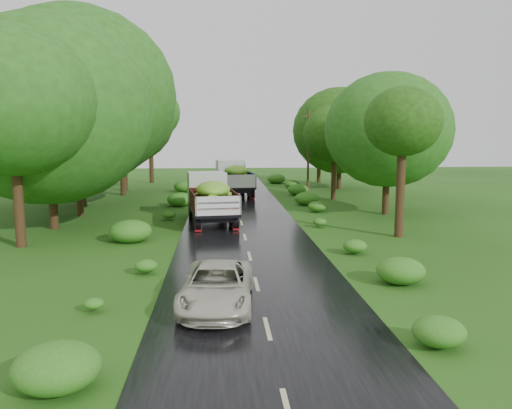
{
  "coord_description": "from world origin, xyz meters",
  "views": [
    {
      "loc": [
        -1.23,
        -16.69,
        5.18
      ],
      "look_at": [
        0.55,
        7.78,
        1.7
      ],
      "focal_mm": 35.0,
      "sensor_mm": 36.0,
      "label": 1
    }
  ],
  "objects": [
    {
      "name": "car",
      "position": [
        -1.35,
        -2.17,
        0.65
      ],
      "size": [
        2.42,
        4.68,
        1.26
      ],
      "primitive_type": "imported",
      "rotation": [
        0.0,
        0.0,
        -0.07
      ],
      "color": "beige",
      "rests_on": "road"
    },
    {
      "name": "utility_pole",
      "position": [
        6.35,
        25.79,
        3.71
      ],
      "size": [
        1.26,
        0.2,
        7.21
      ],
      "rotation": [
        0.0,
        0.0,
        0.03
      ],
      "color": "#382616",
      "rests_on": "ground"
    },
    {
      "name": "road_lines",
      "position": [
        0.0,
        6.0,
        0.02
      ],
      "size": [
        0.12,
        69.6,
        0.0
      ],
      "color": "#BFB78C",
      "rests_on": "road"
    },
    {
      "name": "road",
      "position": [
        0.0,
        5.0,
        0.01
      ],
      "size": [
        6.5,
        80.0,
        0.02
      ],
      "primitive_type": "cube",
      "color": "black",
      "rests_on": "ground"
    },
    {
      "name": "truck_far",
      "position": [
        -0.06,
        25.64,
        1.63
      ],
      "size": [
        3.23,
        7.11,
        2.89
      ],
      "rotation": [
        0.0,
        0.0,
        0.12
      ],
      "color": "black",
      "rests_on": "ground"
    },
    {
      "name": "truck_near",
      "position": [
        -1.79,
        12.51,
        1.59
      ],
      "size": [
        3.2,
        6.94,
        2.81
      ],
      "rotation": [
        0.0,
        0.0,
        0.13
      ],
      "color": "black",
      "rests_on": "ground"
    },
    {
      "name": "ground",
      "position": [
        0.0,
        0.0,
        0.0
      ],
      "size": [
        120.0,
        120.0,
        0.0
      ],
      "primitive_type": "plane",
      "color": "#1F480F",
      "rests_on": "ground"
    },
    {
      "name": "shrubs",
      "position": [
        0.0,
        14.0,
        0.35
      ],
      "size": [
        11.9,
        44.0,
        0.7
      ],
      "color": "#286918",
      "rests_on": "ground"
    },
    {
      "name": "trees_right",
      "position": [
        9.26,
        22.89,
        5.38
      ],
      "size": [
        5.95,
        31.66,
        7.39
      ],
      "color": "black",
      "rests_on": "ground"
    },
    {
      "name": "trees_left",
      "position": [
        -10.27,
        19.7,
        6.76
      ],
      "size": [
        7.13,
        34.18,
        10.21
      ],
      "color": "black",
      "rests_on": "ground"
    }
  ]
}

